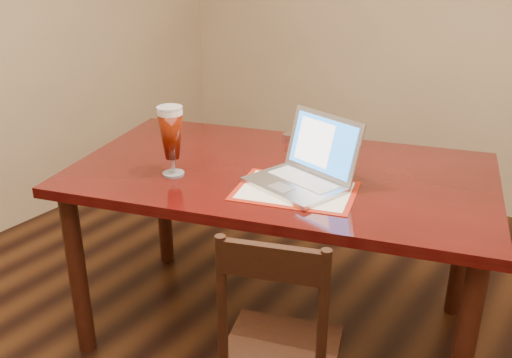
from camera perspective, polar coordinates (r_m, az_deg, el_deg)
The scene contains 2 objects.
dining_table at distance 2.44m, azimuth 2.33°, elevation -1.04°, with size 1.96×1.43×1.11m.
dining_chair at distance 2.02m, azimuth 2.27°, elevation -16.90°, with size 0.49×0.48×0.92m.
Camera 1 is at (0.89, -1.27, 1.73)m, focal length 40.00 mm.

